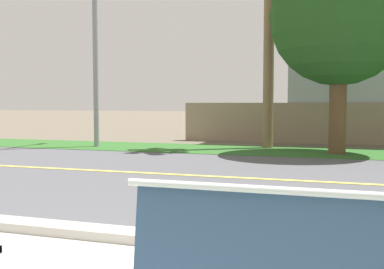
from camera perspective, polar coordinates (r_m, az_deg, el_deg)
The scene contains 8 objects.
ground_plane at distance 9.93m, azimuth 8.94°, elevation -4.11°, with size 140.00×140.00×0.00m, color #665B4C.
curb_edge at distance 4.54m, azimuth -2.57°, elevation -12.97°, with size 44.00×0.30×0.11m, color #ADA89E.
street_asphalt at distance 8.47m, azimuth 7.35°, elevation -5.45°, with size 52.00×8.00×0.01m, color #515156.
road_centre_line at distance 8.47m, azimuth 7.35°, elevation -5.42°, with size 48.00×0.14×0.01m, color #E0CC4C.
far_verge_grass at distance 13.38m, azimuth 11.29°, elevation -2.06°, with size 48.00×2.80×0.02m, color #2D6026.
streetlamp at distance 15.23m, azimuth -11.63°, elevation 15.18°, with size 0.24×2.10×7.73m.
shade_tree_far_left at distance 13.14m, azimuth 18.41°, elevation 15.02°, with size 3.69×3.69×6.09m.
garden_wall at distance 16.32m, azimuth 21.58°, elevation 1.23°, with size 13.00×0.36×1.40m, color gray.
Camera 1 is at (1.52, -1.72, 1.37)m, focal length 42.96 mm.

